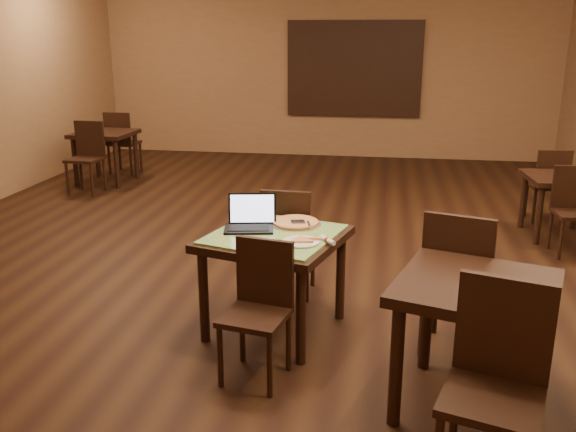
% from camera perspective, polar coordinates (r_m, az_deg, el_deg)
% --- Properties ---
extents(ground, '(10.00, 10.00, 0.00)m').
position_cam_1_polar(ground, '(6.47, -1.20, -2.71)').
color(ground, black).
rests_on(ground, ground).
extents(wall_back, '(8.00, 0.02, 3.00)m').
position_cam_1_polar(wall_back, '(11.07, 3.55, 13.34)').
color(wall_back, '#92684A').
rests_on(wall_back, ground).
extents(mural, '(2.34, 0.05, 1.64)m').
position_cam_1_polar(mural, '(10.99, 6.20, 13.51)').
color(mural, '#234F80').
rests_on(mural, wall_back).
extents(tiled_table, '(1.14, 1.14, 0.76)m').
position_cam_1_polar(tiled_table, '(4.45, -1.27, -2.89)').
color(tiled_table, black).
rests_on(tiled_table, ground).
extents(chair_main_near, '(0.46, 0.46, 0.90)m').
position_cam_1_polar(chair_main_near, '(3.94, -2.69, -8.00)').
color(chair_main_near, black).
rests_on(chair_main_near, ground).
extents(chair_main_far, '(0.42, 0.42, 0.95)m').
position_cam_1_polar(chair_main_far, '(5.06, -0.02, -1.89)').
color(chair_main_far, black).
rests_on(chair_main_far, ground).
extents(laptop, '(0.40, 0.34, 0.24)m').
position_cam_1_polar(laptop, '(4.53, -3.53, -0.31)').
color(laptop, black).
rests_on(laptop, tiled_table).
extents(plate, '(0.26, 0.26, 0.01)m').
position_cam_1_polar(plate, '(4.21, 1.23, -2.44)').
color(plate, white).
rests_on(plate, tiled_table).
extents(pizza_slice, '(0.22, 0.22, 0.02)m').
position_cam_1_polar(pizza_slice, '(4.20, 1.23, -2.25)').
color(pizza_slice, beige).
rests_on(pizza_slice, plate).
extents(pizza_pan, '(0.39, 0.39, 0.01)m').
position_cam_1_polar(pizza_pan, '(4.62, 0.73, -0.73)').
color(pizza_pan, silver).
rests_on(pizza_pan, tiled_table).
extents(pizza_whole, '(0.35, 0.35, 0.02)m').
position_cam_1_polar(pizza_whole, '(4.61, 0.73, -0.56)').
color(pizza_whole, beige).
rests_on(pizza_whole, pizza_pan).
extents(spatula, '(0.16, 0.27, 0.01)m').
position_cam_1_polar(spatula, '(4.59, 0.94, -0.54)').
color(spatula, silver).
rests_on(spatula, pizza_whole).
extents(napkin_roll, '(0.13, 0.15, 0.04)m').
position_cam_1_polar(napkin_roll, '(4.22, 3.72, -2.26)').
color(napkin_roll, white).
rests_on(napkin_roll, tiled_table).
extents(other_table_a, '(0.78, 0.78, 0.68)m').
position_cam_1_polar(other_table_a, '(7.21, 24.18, 2.55)').
color(other_table_a, black).
rests_on(other_table_a, ground).
extents(other_table_a_chair_near, '(0.41, 0.41, 0.88)m').
position_cam_1_polar(other_table_a_chair_near, '(6.75, 25.12, 0.92)').
color(other_table_a_chair_near, black).
rests_on(other_table_a_chair_near, ground).
extents(other_table_a_chair_far, '(0.41, 0.41, 0.88)m').
position_cam_1_polar(other_table_a_chair_far, '(7.71, 23.25, 2.98)').
color(other_table_a_chair_far, black).
rests_on(other_table_a_chair_far, ground).
extents(other_table_b, '(0.84, 0.84, 0.76)m').
position_cam_1_polar(other_table_b, '(9.47, -16.77, 6.79)').
color(other_table_b, black).
rests_on(other_table_b, ground).
extents(other_table_b_chair_near, '(0.44, 0.44, 0.98)m').
position_cam_1_polar(other_table_b_chair_near, '(8.98, -18.27, 5.65)').
color(other_table_b_chair_near, black).
rests_on(other_table_b_chair_near, ground).
extents(other_table_b_chair_far, '(0.44, 0.44, 0.98)m').
position_cam_1_polar(other_table_b_chair_far, '(9.99, -15.34, 6.95)').
color(other_table_b_chair_far, black).
rests_on(other_table_b_chair_far, ground).
extents(other_table_c, '(1.08, 1.08, 0.81)m').
position_cam_1_polar(other_table_c, '(3.66, 17.15, -7.92)').
color(other_table_c, black).
rests_on(other_table_c, ground).
extents(other_table_c_chair_near, '(0.57, 0.57, 1.05)m').
position_cam_1_polar(other_table_c_chair_near, '(3.16, 18.96, -13.90)').
color(other_table_c_chair_near, black).
rests_on(other_table_c_chair_near, ground).
extents(other_table_c_chair_far, '(0.57, 0.57, 1.05)m').
position_cam_1_polar(other_table_c_chair_far, '(4.25, 15.65, -5.49)').
color(other_table_c_chair_far, black).
rests_on(other_table_c_chair_far, ground).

